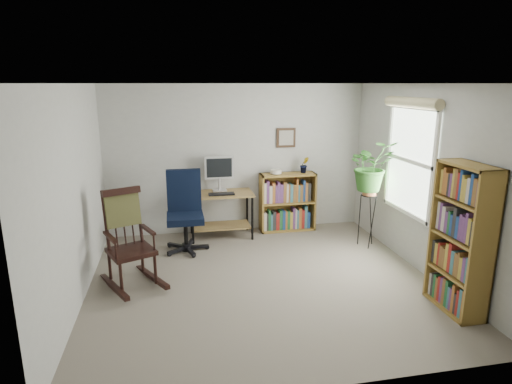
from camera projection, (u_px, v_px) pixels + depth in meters
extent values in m
cube|color=slate|center=(262.00, 281.00, 5.35)|extent=(4.20, 4.00, 0.00)
cube|color=silver|center=(263.00, 83.00, 4.76)|extent=(4.20, 4.00, 0.00)
cube|color=#B1B1AD|center=(237.00, 159.00, 6.96)|extent=(4.20, 0.00, 2.40)
cube|color=#B1B1AD|center=(319.00, 251.00, 3.15)|extent=(4.20, 0.00, 2.40)
cube|color=#B1B1AD|center=(75.00, 197.00, 4.66)|extent=(0.00, 4.00, 2.40)
cube|color=#B1B1AD|center=(423.00, 180.00, 5.45)|extent=(0.00, 4.00, 2.40)
cube|color=black|center=(221.00, 194.00, 6.61)|extent=(0.40, 0.15, 0.02)
imported|color=#2A6021|center=(373.00, 141.00, 6.12)|extent=(1.69, 1.88, 1.46)
imported|color=#2A6021|center=(304.00, 170.00, 7.04)|extent=(0.13, 0.24, 0.11)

